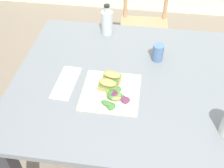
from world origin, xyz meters
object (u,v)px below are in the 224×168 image
cup_extra_side (158,52)px  bottle_cold_brew (107,23)px  chair_wooden_far (144,26)px  sandwich_half_front (108,85)px  sandwich_half_back (112,77)px  dining_table (128,95)px  fork_on_napkin (67,80)px  plate_lunch (111,92)px

cup_extra_side → bottle_cold_brew: bearing=144.9°
chair_wooden_far → cup_extra_side: bearing=-83.5°
sandwich_half_front → sandwich_half_back: same height
dining_table → chair_wooden_far: chair_wooden_far is taller
chair_wooden_far → dining_table: bearing=-92.7°
sandwich_half_front → fork_on_napkin: 0.22m
fork_on_napkin → dining_table: bearing=10.5°
cup_extra_side → chair_wooden_far: bearing=96.5°
sandwich_half_front → cup_extra_side: 0.36m
plate_lunch → sandwich_half_front: 0.04m
bottle_cold_brew → chair_wooden_far: bearing=69.5°
dining_table → sandwich_half_back: (-0.08, -0.04, 0.16)m
sandwich_half_back → fork_on_napkin: sandwich_half_back is taller
plate_lunch → bottle_cold_brew: bottle_cold_brew is taller
sandwich_half_back → bottle_cold_brew: size_ratio=0.51×
chair_wooden_far → sandwich_half_back: size_ratio=8.99×
bottle_cold_brew → cup_extra_side: (0.31, -0.22, -0.02)m
sandwich_half_front → sandwich_half_back: (0.01, 0.06, 0.00)m
sandwich_half_back → cup_extra_side: bearing=44.7°
dining_table → cup_extra_side: cup_extra_side is taller
fork_on_napkin → cup_extra_side: (0.45, 0.24, 0.04)m
chair_wooden_far → fork_on_napkin: (-0.35, -1.05, 0.30)m
chair_wooden_far → sandwich_half_back: chair_wooden_far is taller
cup_extra_side → dining_table: bearing=-128.0°
sandwich_half_front → chair_wooden_far: bearing=82.7°
plate_lunch → cup_extra_side: (0.22, 0.29, 0.04)m
plate_lunch → fork_on_napkin: plate_lunch is taller
fork_on_napkin → bottle_cold_brew: bottle_cold_brew is taller
dining_table → bottle_cold_brew: bearing=113.4°
chair_wooden_far → plate_lunch: (-0.12, -1.10, 0.30)m
dining_table → sandwich_half_front: 0.21m
sandwich_half_back → cup_extra_side: (0.22, 0.22, 0.01)m
dining_table → plate_lunch: plate_lunch is taller
bottle_cold_brew → cup_extra_side: size_ratio=2.00×
dining_table → sandwich_half_front: size_ratio=12.12×
chair_wooden_far → sandwich_half_back: 1.09m
chair_wooden_far → plate_lunch: bearing=-96.4°
plate_lunch → fork_on_napkin: size_ratio=1.49×
fork_on_napkin → chair_wooden_far: bearing=71.4°
dining_table → plate_lunch: 0.18m
sandwich_half_front → fork_on_napkin: sandwich_half_front is taller
sandwich_half_front → cup_extra_side: bearing=50.0°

